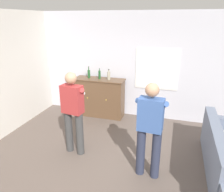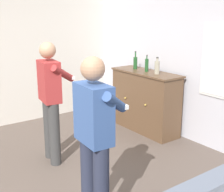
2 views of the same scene
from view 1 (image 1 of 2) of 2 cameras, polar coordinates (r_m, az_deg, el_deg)
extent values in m
plane|color=brown|center=(4.16, -2.34, -19.13)|extent=(10.40, 10.40, 0.00)
cube|color=silver|center=(5.94, 5.97, 7.82)|extent=(5.20, 0.12, 2.80)
cube|color=silver|center=(5.81, 11.63, 6.83)|extent=(1.11, 0.02, 1.07)
cube|color=white|center=(5.80, 11.63, 6.82)|extent=(1.03, 0.03, 0.99)
cube|color=slate|center=(4.39, 27.23, -15.89)|extent=(0.55, 2.08, 0.42)
cube|color=slate|center=(4.13, 25.36, -10.73)|extent=(0.18, 2.08, 0.46)
cube|color=slate|center=(5.29, 25.53, -8.04)|extent=(0.55, 0.18, 0.64)
cube|color=beige|center=(4.17, 27.05, -11.43)|extent=(0.21, 0.42, 0.36)
cube|color=brown|center=(6.08, -3.24, -0.50)|extent=(1.33, 0.44, 1.03)
cube|color=brown|center=(5.92, -3.34, 4.34)|extent=(1.37, 0.48, 0.03)
sphere|color=#B79338|center=(5.95, -6.43, -0.52)|extent=(0.04, 0.04, 0.04)
sphere|color=#B79338|center=(5.77, -1.56, -1.05)|extent=(0.04, 0.04, 0.04)
cylinder|color=#1E4C23|center=(5.89, -3.28, 5.53)|extent=(0.06, 0.06, 0.22)
cylinder|color=#1E4C23|center=(5.86, -3.31, 6.81)|extent=(0.02, 0.02, 0.05)
cylinder|color=#262626|center=(5.86, -3.32, 7.13)|extent=(0.02, 0.02, 0.02)
cylinder|color=gray|center=(5.80, -0.85, 5.30)|extent=(0.08, 0.08, 0.21)
cylinder|color=gray|center=(5.77, -0.86, 6.57)|extent=(0.03, 0.03, 0.05)
cylinder|color=#262626|center=(5.76, -0.86, 6.89)|extent=(0.04, 0.04, 0.02)
cylinder|color=#1E4C23|center=(6.02, -6.06, 5.72)|extent=(0.07, 0.07, 0.22)
cylinder|color=#1E4C23|center=(5.98, -6.11, 7.13)|extent=(0.02, 0.02, 0.09)
cylinder|color=#262626|center=(5.97, -6.12, 7.61)|extent=(0.03, 0.03, 0.02)
cylinder|color=#383838|center=(4.57, -11.17, -9.02)|extent=(0.15, 0.15, 0.88)
cylinder|color=#383838|center=(4.44, -8.42, -9.79)|extent=(0.15, 0.15, 0.88)
cube|color=#9E2D2D|center=(4.21, -10.37, -0.85)|extent=(0.43, 0.28, 0.55)
sphere|color=tan|center=(4.08, -10.72, 4.62)|extent=(0.22, 0.22, 0.22)
cylinder|color=#9E2D2D|center=(4.36, -10.48, 1.40)|extent=(0.37, 0.37, 0.29)
cylinder|color=#9E2D2D|center=(4.23, -7.94, 0.99)|extent=(0.28, 0.43, 0.29)
cube|color=white|center=(4.45, -8.01, 0.75)|extent=(0.15, 0.06, 0.04)
cylinder|color=#282D42|center=(3.91, 7.51, -14.15)|extent=(0.15, 0.15, 0.88)
cylinder|color=#282D42|center=(3.87, 11.37, -14.77)|extent=(0.15, 0.15, 0.88)
cube|color=#385693|center=(3.54, 10.06, -4.82)|extent=(0.41, 0.25, 0.55)
sphere|color=tan|center=(3.39, 10.47, 1.57)|extent=(0.22, 0.22, 0.22)
cylinder|color=#385693|center=(3.66, 8.90, -2.04)|extent=(0.35, 0.39, 0.29)
cylinder|color=#385693|center=(3.63, 12.44, -2.50)|extent=(0.31, 0.42, 0.29)
cube|color=white|center=(3.82, 11.04, -2.61)|extent=(0.15, 0.05, 0.04)
camera|label=2|loc=(2.68, 62.26, -3.17)|focal=50.00mm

